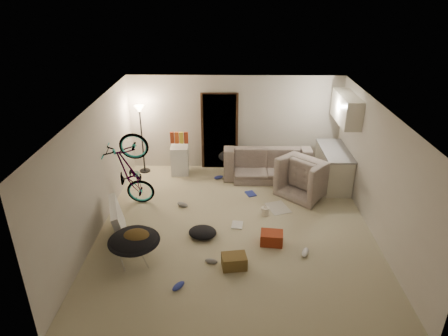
{
  "coord_description": "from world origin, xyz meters",
  "views": [
    {
      "loc": [
        -0.11,
        -6.97,
        4.59
      ],
      "look_at": [
        -0.24,
        0.6,
        1.07
      ],
      "focal_mm": 32.0,
      "sensor_mm": 36.0,
      "label": 1
    }
  ],
  "objects_px": {
    "saucer_chair": "(135,245)",
    "juicer": "(265,211)",
    "drink_case_a": "(234,261)",
    "armchair": "(309,179)",
    "drink_case_b": "(272,238)",
    "kitchen_counter": "(333,168)",
    "floor_lamp": "(141,125)",
    "mini_fridge": "(180,160)",
    "sofa": "(266,164)",
    "tv_box": "(118,221)",
    "bicycle": "(132,186)"
  },
  "relations": [
    {
      "from": "saucer_chair",
      "to": "mini_fridge",
      "type": "bearing_deg",
      "value": 84.49
    },
    {
      "from": "armchair",
      "to": "mini_fridge",
      "type": "distance_m",
      "value": 3.35
    },
    {
      "from": "kitchen_counter",
      "to": "tv_box",
      "type": "bearing_deg",
      "value": -153.6
    },
    {
      "from": "juicer",
      "to": "drink_case_b",
      "type": "bearing_deg",
      "value": -87.79
    },
    {
      "from": "floor_lamp",
      "to": "armchair",
      "type": "bearing_deg",
      "value": -14.78
    },
    {
      "from": "floor_lamp",
      "to": "kitchen_counter",
      "type": "height_order",
      "value": "floor_lamp"
    },
    {
      "from": "bicycle",
      "to": "drink_case_b",
      "type": "bearing_deg",
      "value": -116.43
    },
    {
      "from": "mini_fridge",
      "to": "drink_case_a",
      "type": "relative_size",
      "value": 1.76
    },
    {
      "from": "saucer_chair",
      "to": "juicer",
      "type": "xyz_separation_m",
      "value": [
        2.45,
        1.67,
        -0.28
      ]
    },
    {
      "from": "saucer_chair",
      "to": "drink_case_a",
      "type": "relative_size",
      "value": 2.13
    },
    {
      "from": "bicycle",
      "to": "tv_box",
      "type": "relative_size",
      "value": 1.72
    },
    {
      "from": "bicycle",
      "to": "juicer",
      "type": "xyz_separation_m",
      "value": [
        2.96,
        -0.36,
        -0.37
      ]
    },
    {
      "from": "bicycle",
      "to": "drink_case_b",
      "type": "distance_m",
      "value": 3.33
    },
    {
      "from": "tv_box",
      "to": "drink_case_a",
      "type": "relative_size",
      "value": 2.46
    },
    {
      "from": "kitchen_counter",
      "to": "juicer",
      "type": "height_order",
      "value": "kitchen_counter"
    },
    {
      "from": "mini_fridge",
      "to": "sofa",
      "type": "bearing_deg",
      "value": -5.57
    },
    {
      "from": "kitchen_counter",
      "to": "saucer_chair",
      "type": "height_order",
      "value": "kitchen_counter"
    },
    {
      "from": "floor_lamp",
      "to": "kitchen_counter",
      "type": "relative_size",
      "value": 1.21
    },
    {
      "from": "armchair",
      "to": "drink_case_a",
      "type": "height_order",
      "value": "armchair"
    },
    {
      "from": "kitchen_counter",
      "to": "drink_case_b",
      "type": "height_order",
      "value": "kitchen_counter"
    },
    {
      "from": "bicycle",
      "to": "drink_case_b",
      "type": "xyz_separation_m",
      "value": [
        3.0,
        -1.41,
        -0.35
      ]
    },
    {
      "from": "kitchen_counter",
      "to": "saucer_chair",
      "type": "xyz_separation_m",
      "value": [
        -4.22,
        -3.18,
        -0.05
      ]
    },
    {
      "from": "floor_lamp",
      "to": "drink_case_a",
      "type": "bearing_deg",
      "value": -58.92
    },
    {
      "from": "bicycle",
      "to": "tv_box",
      "type": "xyz_separation_m",
      "value": [
        0.0,
        -1.2,
        -0.13
      ]
    },
    {
      "from": "tv_box",
      "to": "juicer",
      "type": "height_order",
      "value": "tv_box"
    },
    {
      "from": "floor_lamp",
      "to": "kitchen_counter",
      "type": "bearing_deg",
      "value": -7.66
    },
    {
      "from": "bicycle",
      "to": "mini_fridge",
      "type": "xyz_separation_m",
      "value": [
        0.87,
        1.7,
        -0.1
      ]
    },
    {
      "from": "kitchen_counter",
      "to": "drink_case_a",
      "type": "bearing_deg",
      "value": -126.84
    },
    {
      "from": "kitchen_counter",
      "to": "mini_fridge",
      "type": "height_order",
      "value": "kitchen_counter"
    },
    {
      "from": "sofa",
      "to": "drink_case_a",
      "type": "distance_m",
      "value": 3.83
    },
    {
      "from": "floor_lamp",
      "to": "mini_fridge",
      "type": "distance_m",
      "value": 1.34
    },
    {
      "from": "juicer",
      "to": "mini_fridge",
      "type": "bearing_deg",
      "value": 135.42
    },
    {
      "from": "tv_box",
      "to": "juicer",
      "type": "xyz_separation_m",
      "value": [
        2.96,
        0.84,
        -0.25
      ]
    },
    {
      "from": "saucer_chair",
      "to": "drink_case_a",
      "type": "height_order",
      "value": "saucer_chair"
    },
    {
      "from": "armchair",
      "to": "saucer_chair",
      "type": "bearing_deg",
      "value": 81.18
    },
    {
      "from": "mini_fridge",
      "to": "tv_box",
      "type": "distance_m",
      "value": 3.02
    },
    {
      "from": "sofa",
      "to": "tv_box",
      "type": "relative_size",
      "value": 2.06
    },
    {
      "from": "sofa",
      "to": "juicer",
      "type": "distance_m",
      "value": 1.98
    },
    {
      "from": "kitchen_counter",
      "to": "saucer_chair",
      "type": "bearing_deg",
      "value": -143.0
    },
    {
      "from": "armchair",
      "to": "drink_case_b",
      "type": "xyz_separation_m",
      "value": [
        -1.07,
        -2.11,
        -0.23
      ]
    },
    {
      "from": "floor_lamp",
      "to": "drink_case_a",
      "type": "xyz_separation_m",
      "value": [
        2.37,
        -3.93,
        -1.18
      ]
    },
    {
      "from": "kitchen_counter",
      "to": "mini_fridge",
      "type": "relative_size",
      "value": 1.99
    },
    {
      "from": "kitchen_counter",
      "to": "drink_case_b",
      "type": "bearing_deg",
      "value": -124.08
    },
    {
      "from": "saucer_chair",
      "to": "sofa",
      "type": "bearing_deg",
      "value": 54.33
    },
    {
      "from": "bicycle",
      "to": "saucer_chair",
      "type": "xyz_separation_m",
      "value": [
        0.51,
        -2.03,
        -0.09
      ]
    },
    {
      "from": "floor_lamp",
      "to": "drink_case_b",
      "type": "xyz_separation_m",
      "value": [
        3.1,
        -3.21,
        -1.18
      ]
    },
    {
      "from": "bicycle",
      "to": "sofa",
      "type": "bearing_deg",
      "value": -64.02
    },
    {
      "from": "floor_lamp",
      "to": "drink_case_a",
      "type": "relative_size",
      "value": 4.21
    },
    {
      "from": "armchair",
      "to": "bicycle",
      "type": "distance_m",
      "value": 4.13
    },
    {
      "from": "saucer_chair",
      "to": "drink_case_a",
      "type": "distance_m",
      "value": 1.79
    }
  ]
}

